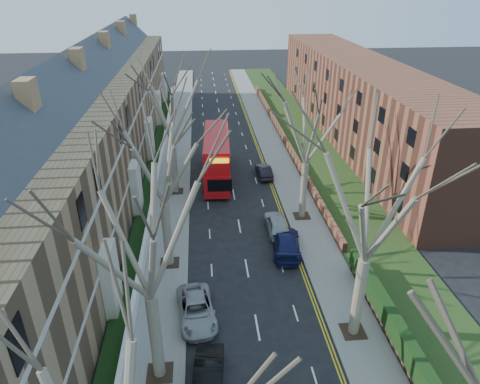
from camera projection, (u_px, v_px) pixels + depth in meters
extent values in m
cube|color=slate|center=(177.00, 152.00, 52.42)|extent=(3.00, 102.00, 0.12)
cube|color=slate|center=(274.00, 149.00, 53.43)|extent=(3.00, 102.00, 0.12)
cube|color=#94704B|center=(92.00, 137.00, 42.44)|extent=(9.00, 78.00, 10.00)
cube|color=#2F3239|center=(82.00, 76.00, 39.73)|extent=(4.67, 78.00, 4.67)
cube|color=beige|center=(139.00, 150.00, 43.48)|extent=(0.12, 78.00, 0.35)
cube|color=beige|center=(135.00, 117.00, 41.91)|extent=(0.12, 78.00, 0.35)
cube|color=brown|center=(357.00, 99.00, 55.71)|extent=(8.00, 54.00, 10.00)
cube|color=brown|center=(282.00, 134.00, 56.89)|extent=(0.35, 54.00, 0.90)
cube|color=white|center=(158.00, 175.00, 44.92)|extent=(0.30, 78.00, 1.00)
cube|color=#1F3613|center=(309.00, 147.00, 53.76)|extent=(6.00, 102.00, 0.06)
cylinder|color=brown|center=(156.00, 337.00, 21.91)|extent=(0.64, 0.64, 5.25)
cube|color=#2D2116|center=(160.00, 373.00, 23.09)|extent=(1.40, 1.40, 0.05)
cylinder|color=brown|center=(167.00, 234.00, 30.84)|extent=(0.64, 0.64, 5.07)
cube|color=#2D2116|center=(170.00, 263.00, 31.97)|extent=(1.40, 1.40, 0.05)
cylinder|color=brown|center=(174.00, 167.00, 41.46)|extent=(0.60, 0.60, 5.25)
cube|color=#2D2116|center=(176.00, 191.00, 42.64)|extent=(1.40, 1.40, 0.05)
cylinder|color=brown|center=(358.00, 297.00, 24.64)|extent=(0.64, 0.64, 5.25)
cube|color=#2D2116|center=(353.00, 331.00, 25.81)|extent=(1.40, 1.40, 0.05)
cylinder|color=brown|center=(304.00, 191.00, 37.12)|extent=(0.60, 0.60, 5.07)
cube|color=#2D2116|center=(302.00, 216.00, 38.26)|extent=(1.40, 1.40, 0.05)
cube|color=#BB0D12|center=(217.00, 165.00, 45.17)|extent=(3.07, 11.36, 2.25)
cube|color=#BB0D12|center=(217.00, 146.00, 44.20)|extent=(3.04, 10.80, 2.05)
cube|color=black|center=(217.00, 161.00, 44.96)|extent=(3.05, 10.46, 0.92)
cube|color=black|center=(217.00, 145.00, 44.16)|extent=(3.04, 10.24, 0.92)
imported|color=black|center=(208.00, 378.00, 22.11)|extent=(1.91, 4.42, 1.42)
imported|color=#97989C|center=(196.00, 310.00, 26.71)|extent=(2.77, 5.05, 1.34)
imported|color=#161A4D|center=(286.00, 243.00, 33.28)|extent=(2.76, 5.36, 1.49)
imported|color=#9EA2A6|center=(277.00, 224.00, 35.80)|extent=(1.86, 4.49, 1.52)
imported|color=black|center=(264.00, 171.00, 45.83)|extent=(1.53, 3.92, 1.27)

